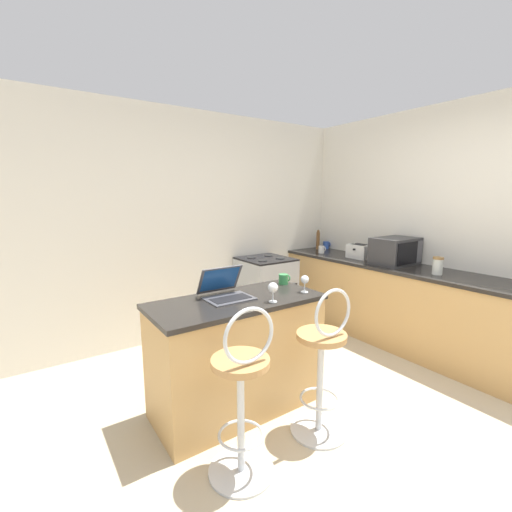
{
  "coord_description": "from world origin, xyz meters",
  "views": [
    {
      "loc": [
        -1.81,
        -1.23,
        1.65
      ],
      "look_at": [
        0.32,
        1.86,
        0.99
      ],
      "focal_mm": 24.0,
      "sensor_mm": 36.0,
      "label": 1
    }
  ],
  "objects_px": {
    "bar_stool_far": "(322,365)",
    "mug_blue": "(326,245)",
    "toaster": "(360,251)",
    "mug_green": "(284,279)",
    "storage_jar": "(438,266)",
    "bar_stool_near": "(242,396)",
    "wine_glass_tall": "(305,280)",
    "mug_white": "(322,250)",
    "laptop": "(225,290)",
    "wine_glass_short": "(273,288)",
    "stove_range": "(266,293)",
    "microwave": "(395,251)",
    "pepper_mill": "(318,240)"
  },
  "relations": [
    {
      "from": "stove_range",
      "to": "mug_blue",
      "type": "height_order",
      "value": "mug_blue"
    },
    {
      "from": "toaster",
      "to": "stove_range",
      "type": "distance_m",
      "value": 1.28
    },
    {
      "from": "stove_range",
      "to": "wine_glass_tall",
      "type": "relative_size",
      "value": 6.43
    },
    {
      "from": "stove_range",
      "to": "toaster",
      "type": "bearing_deg",
      "value": -34.56
    },
    {
      "from": "microwave",
      "to": "mug_blue",
      "type": "bearing_deg",
      "value": 80.34
    },
    {
      "from": "stove_range",
      "to": "pepper_mill",
      "type": "xyz_separation_m",
      "value": [
        1.06,
        0.17,
        0.58
      ]
    },
    {
      "from": "bar_stool_near",
      "to": "mug_blue",
      "type": "relative_size",
      "value": 10.27
    },
    {
      "from": "bar_stool_near",
      "to": "toaster",
      "type": "xyz_separation_m",
      "value": [
        2.46,
        1.17,
        0.46
      ]
    },
    {
      "from": "laptop",
      "to": "mug_green",
      "type": "height_order",
      "value": "laptop"
    },
    {
      "from": "bar_stool_near",
      "to": "stove_range",
      "type": "height_order",
      "value": "bar_stool_near"
    },
    {
      "from": "toaster",
      "to": "wine_glass_short",
      "type": "relative_size",
      "value": 1.92
    },
    {
      "from": "bar_stool_near",
      "to": "mug_green",
      "type": "xyz_separation_m",
      "value": [
        0.89,
        0.73,
        0.42
      ]
    },
    {
      "from": "wine_glass_tall",
      "to": "storage_jar",
      "type": "bearing_deg",
      "value": -10.09
    },
    {
      "from": "microwave",
      "to": "stove_range",
      "type": "height_order",
      "value": "microwave"
    },
    {
      "from": "storage_jar",
      "to": "wine_glass_tall",
      "type": "xyz_separation_m",
      "value": [
        -1.51,
        0.27,
        0.01
      ]
    },
    {
      "from": "bar_stool_near",
      "to": "wine_glass_tall",
      "type": "relative_size",
      "value": 7.67
    },
    {
      "from": "toaster",
      "to": "stove_range",
      "type": "xyz_separation_m",
      "value": [
        -0.96,
        0.66,
        -0.53
      ]
    },
    {
      "from": "bar_stool_near",
      "to": "laptop",
      "type": "xyz_separation_m",
      "value": [
        0.27,
        0.67,
        0.43
      ]
    },
    {
      "from": "stove_range",
      "to": "wine_glass_tall",
      "type": "height_order",
      "value": "wine_glass_tall"
    },
    {
      "from": "laptop",
      "to": "wine_glass_short",
      "type": "xyz_separation_m",
      "value": [
        0.23,
        -0.3,
        0.05
      ]
    },
    {
      "from": "toaster",
      "to": "pepper_mill",
      "type": "relative_size",
      "value": 1.0
    },
    {
      "from": "wine_glass_short",
      "to": "mug_blue",
      "type": "bearing_deg",
      "value": 35.96
    },
    {
      "from": "wine_glass_tall",
      "to": "wine_glass_short",
      "type": "bearing_deg",
      "value": -171.02
    },
    {
      "from": "bar_stool_near",
      "to": "wine_glass_short",
      "type": "height_order",
      "value": "bar_stool_near"
    },
    {
      "from": "storage_jar",
      "to": "mug_blue",
      "type": "distance_m",
      "value": 1.84
    },
    {
      "from": "laptop",
      "to": "mug_green",
      "type": "xyz_separation_m",
      "value": [
        0.62,
        0.06,
        -0.01
      ]
    },
    {
      "from": "mug_white",
      "to": "storage_jar",
      "type": "bearing_deg",
      "value": -89.16
    },
    {
      "from": "bar_stool_near",
      "to": "wine_glass_short",
      "type": "relative_size",
      "value": 7.31
    },
    {
      "from": "bar_stool_near",
      "to": "mug_white",
      "type": "bearing_deg",
      "value": 36.09
    },
    {
      "from": "mug_blue",
      "to": "pepper_mill",
      "type": "bearing_deg",
      "value": 166.1
    },
    {
      "from": "bar_stool_far",
      "to": "mug_white",
      "type": "xyz_separation_m",
      "value": [
        1.7,
        1.71,
        0.43
      ]
    },
    {
      "from": "bar_stool_far",
      "to": "mug_blue",
      "type": "distance_m",
      "value": 2.88
    },
    {
      "from": "laptop",
      "to": "pepper_mill",
      "type": "height_order",
      "value": "pepper_mill"
    },
    {
      "from": "bar_stool_near",
      "to": "stove_range",
      "type": "bearing_deg",
      "value": 50.59
    },
    {
      "from": "toaster",
      "to": "mug_blue",
      "type": "relative_size",
      "value": 2.7
    },
    {
      "from": "microwave",
      "to": "mug_blue",
      "type": "height_order",
      "value": "microwave"
    },
    {
      "from": "storage_jar",
      "to": "mug_green",
      "type": "xyz_separation_m",
      "value": [
        -1.48,
        0.57,
        -0.04
      ]
    },
    {
      "from": "bar_stool_far",
      "to": "pepper_mill",
      "type": "height_order",
      "value": "pepper_mill"
    },
    {
      "from": "stove_range",
      "to": "pepper_mill",
      "type": "distance_m",
      "value": 1.22
    },
    {
      "from": "storage_jar",
      "to": "mug_white",
      "type": "relative_size",
      "value": 1.78
    },
    {
      "from": "toaster",
      "to": "storage_jar",
      "type": "height_order",
      "value": "toaster"
    },
    {
      "from": "wine_glass_short",
      "to": "pepper_mill",
      "type": "bearing_deg",
      "value": 38.29
    },
    {
      "from": "toaster",
      "to": "mug_green",
      "type": "relative_size",
      "value": 2.8
    },
    {
      "from": "stove_range",
      "to": "wine_glass_short",
      "type": "bearing_deg",
      "value": -124.5
    },
    {
      "from": "laptop",
      "to": "wine_glass_tall",
      "type": "xyz_separation_m",
      "value": [
        0.59,
        -0.24,
        0.04
      ]
    },
    {
      "from": "mug_white",
      "to": "bar_stool_far",
      "type": "bearing_deg",
      "value": -134.82
    },
    {
      "from": "mug_white",
      "to": "toaster",
      "type": "bearing_deg",
      "value": -77.85
    },
    {
      "from": "laptop",
      "to": "bar_stool_near",
      "type": "bearing_deg",
      "value": -112.24
    },
    {
      "from": "bar_stool_near",
      "to": "bar_stool_far",
      "type": "distance_m",
      "value": 0.65
    },
    {
      "from": "toaster",
      "to": "wine_glass_short",
      "type": "height_order",
      "value": "toaster"
    }
  ]
}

